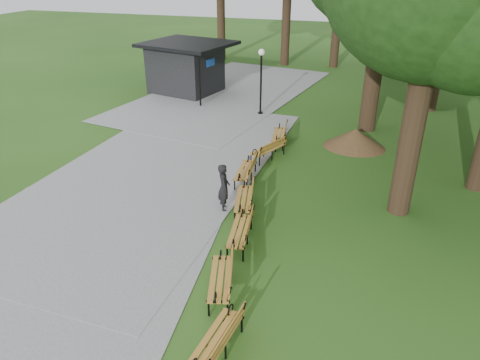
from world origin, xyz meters
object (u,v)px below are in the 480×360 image
(person, at_px, (224,188))
(bench_5, at_px, (268,149))
(bench_0, at_px, (216,340))
(bench_4, at_px, (245,170))
(dirt_mound, at_px, (355,138))
(bench_6, at_px, (279,134))
(bench_2, at_px, (240,231))
(kiosk, at_px, (185,67))
(bench_1, at_px, (220,278))
(bench_3, at_px, (244,199))
(lamp_post, at_px, (261,68))

(person, distance_m, bench_5, 4.47)
(person, relative_size, bench_0, 0.86)
(bench_0, height_order, bench_4, same)
(dirt_mound, distance_m, bench_6, 3.31)
(person, height_order, bench_2, person)
(kiosk, relative_size, bench_2, 2.54)
(bench_0, distance_m, bench_1, 1.97)
(kiosk, xyz_separation_m, bench_1, (8.24, -16.85, -1.07))
(person, distance_m, bench_3, 0.75)
(person, relative_size, bench_6, 0.86)
(bench_0, distance_m, bench_2, 4.12)
(bench_1, bearing_deg, person, -177.62)
(dirt_mound, distance_m, bench_1, 11.00)
(bench_0, xyz_separation_m, bench_2, (-0.75, 4.05, 0.00))
(bench_6, bearing_deg, lamp_post, -162.13)
(bench_2, bearing_deg, bench_4, -173.72)
(bench_5, bearing_deg, bench_3, 27.49)
(bench_0, bearing_deg, bench_5, -164.92)
(lamp_post, height_order, dirt_mound, lamp_post)
(dirt_mound, xyz_separation_m, bench_1, (-2.41, -10.73, 0.02))
(kiosk, bearing_deg, person, -48.65)
(bench_2, bearing_deg, lamp_post, -176.00)
(bench_0, bearing_deg, person, -155.55)
(lamp_post, relative_size, bench_0, 1.79)
(person, relative_size, bench_5, 0.86)
(bench_4, height_order, bench_5, same)
(lamp_post, bearing_deg, bench_0, -78.22)
(kiosk, distance_m, bench_5, 11.28)
(bench_0, distance_m, bench_6, 12.12)
(kiosk, relative_size, bench_1, 2.54)
(lamp_post, height_order, bench_3, lamp_post)
(lamp_post, relative_size, dirt_mound, 1.51)
(dirt_mound, bearing_deg, bench_2, -106.84)
(person, relative_size, lamp_post, 0.48)
(dirt_mound, bearing_deg, kiosk, 150.11)
(bench_0, bearing_deg, bench_2, -162.64)
(lamp_post, distance_m, bench_5, 6.21)
(kiosk, height_order, bench_4, kiosk)
(bench_0, xyz_separation_m, bench_6, (-1.42, 12.03, 0.00))
(bench_2, xyz_separation_m, bench_5, (-0.73, 6.18, 0.00))
(bench_6, bearing_deg, person, -12.29)
(dirt_mound, xyz_separation_m, bench_0, (-1.84, -12.61, 0.02))
(dirt_mound, bearing_deg, bench_6, -169.92)
(kiosk, xyz_separation_m, dirt_mound, (10.65, -6.12, -1.09))
(bench_2, distance_m, bench_4, 4.08)
(bench_5, bearing_deg, lamp_post, -138.14)
(bench_3, distance_m, bench_6, 6.11)
(bench_0, xyz_separation_m, bench_5, (-1.48, 10.23, 0.00))
(bench_2, bearing_deg, kiosk, -159.45)
(lamp_post, height_order, bench_0, lamp_post)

